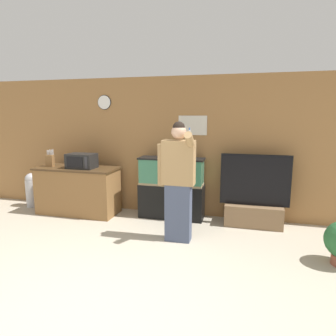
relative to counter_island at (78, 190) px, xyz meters
name	(u,v)px	position (x,y,z in m)	size (l,w,h in m)	color
ground_plane	(97,309)	(1.77, -2.59, -0.45)	(18.00, 18.00, 0.00)	#B2A893
wall_back_paneled	(173,147)	(1.77, 0.50, 0.85)	(10.00, 0.08, 2.60)	olive
counter_island	(78,190)	(0.00, 0.00, 0.00)	(1.57, 0.67, 0.91)	brown
microwave	(82,161)	(0.14, -0.04, 0.59)	(0.52, 0.35, 0.28)	black
knife_block	(50,160)	(-0.56, -0.03, 0.57)	(0.15, 0.09, 0.34)	brown
aquarium_on_stand	(171,188)	(1.82, 0.21, 0.11)	(1.20, 0.39, 1.13)	black
tv_on_stand	(254,205)	(3.30, 0.17, -0.09)	(1.17, 0.40, 1.25)	brown
person_standing	(178,180)	(2.17, -0.76, 0.49)	(0.57, 0.43, 1.81)	#424C66
trash_bin	(32,189)	(-1.17, 0.13, -0.09)	(0.25, 0.25, 0.71)	#B7B7BC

